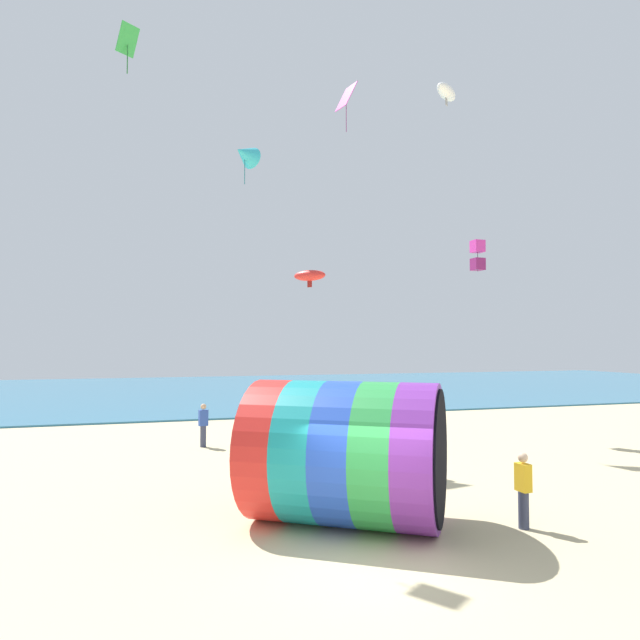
{
  "coord_description": "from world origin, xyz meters",
  "views": [
    {
      "loc": [
        -4.27,
        -10.42,
        4.2
      ],
      "look_at": [
        0.23,
        4.21,
        4.83
      ],
      "focal_mm": 32.0,
      "sensor_mm": 36.0,
      "label": 1
    }
  ],
  "objects_px": {
    "kite_magenta_diamond": "(346,97)",
    "kite_magenta_box": "(478,255)",
    "kite_green_diamond": "(128,41)",
    "bystander_near_water": "(249,425)",
    "bystander_mid_beach": "(203,425)",
    "kite_red_parafoil": "(310,276)",
    "kite_handler": "(523,490)",
    "giant_inflatable_tube": "(346,453)",
    "kite_white_parafoil": "(446,92)",
    "kite_cyan_delta": "(245,154)"
  },
  "relations": [
    {
      "from": "kite_magenta_box",
      "to": "kite_green_diamond",
      "type": "bearing_deg",
      "value": -158.73
    },
    {
      "from": "kite_magenta_diamond",
      "to": "kite_red_parafoil",
      "type": "relative_size",
      "value": 1.89
    },
    {
      "from": "kite_magenta_diamond",
      "to": "kite_green_diamond",
      "type": "bearing_deg",
      "value": -138.85
    },
    {
      "from": "kite_magenta_diamond",
      "to": "bystander_near_water",
      "type": "bearing_deg",
      "value": -153.39
    },
    {
      "from": "kite_green_diamond",
      "to": "bystander_mid_beach",
      "type": "height_order",
      "value": "kite_green_diamond"
    },
    {
      "from": "giant_inflatable_tube",
      "to": "kite_cyan_delta",
      "type": "height_order",
      "value": "kite_cyan_delta"
    },
    {
      "from": "kite_green_diamond",
      "to": "bystander_near_water",
      "type": "height_order",
      "value": "kite_green_diamond"
    },
    {
      "from": "bystander_near_water",
      "to": "kite_green_diamond",
      "type": "bearing_deg",
      "value": -127.92
    },
    {
      "from": "kite_magenta_box",
      "to": "kite_cyan_delta",
      "type": "distance_m",
      "value": 11.68
    },
    {
      "from": "kite_white_parafoil",
      "to": "kite_cyan_delta",
      "type": "bearing_deg",
      "value": 148.9
    },
    {
      "from": "giant_inflatable_tube",
      "to": "kite_magenta_diamond",
      "type": "xyz_separation_m",
      "value": [
        4.79,
        13.26,
        14.63
      ]
    },
    {
      "from": "kite_cyan_delta",
      "to": "kite_red_parafoil",
      "type": "distance_m",
      "value": 6.15
    },
    {
      "from": "kite_magenta_box",
      "to": "bystander_mid_beach",
      "type": "bearing_deg",
      "value": 178.16
    },
    {
      "from": "kite_cyan_delta",
      "to": "kite_red_parafoil",
      "type": "bearing_deg",
      "value": -51.24
    },
    {
      "from": "kite_magenta_diamond",
      "to": "bystander_mid_beach",
      "type": "relative_size",
      "value": 1.39
    },
    {
      "from": "kite_magenta_diamond",
      "to": "bystander_near_water",
      "type": "relative_size",
      "value": 1.45
    },
    {
      "from": "giant_inflatable_tube",
      "to": "kite_red_parafoil",
      "type": "relative_size",
      "value": 4.21
    },
    {
      "from": "kite_handler",
      "to": "kite_magenta_box",
      "type": "xyz_separation_m",
      "value": [
        6.64,
        12.1,
        7.47
      ]
    },
    {
      "from": "giant_inflatable_tube",
      "to": "kite_handler",
      "type": "relative_size",
      "value": 3.18
    },
    {
      "from": "kite_magenta_box",
      "to": "kite_white_parafoil",
      "type": "bearing_deg",
      "value": -132.62
    },
    {
      "from": "giant_inflatable_tube",
      "to": "kite_magenta_diamond",
      "type": "height_order",
      "value": "kite_magenta_diamond"
    },
    {
      "from": "bystander_near_water",
      "to": "bystander_mid_beach",
      "type": "bearing_deg",
      "value": 167.96
    },
    {
      "from": "kite_cyan_delta",
      "to": "bystander_mid_beach",
      "type": "distance_m",
      "value": 11.18
    },
    {
      "from": "kite_cyan_delta",
      "to": "kite_red_parafoil",
      "type": "height_order",
      "value": "kite_cyan_delta"
    },
    {
      "from": "kite_magenta_diamond",
      "to": "bystander_near_water",
      "type": "xyz_separation_m",
      "value": [
        -5.18,
        -2.59,
        -15.43
      ]
    },
    {
      "from": "bystander_near_water",
      "to": "bystander_mid_beach",
      "type": "xyz_separation_m",
      "value": [
        -1.81,
        0.39,
        0.04
      ]
    },
    {
      "from": "kite_green_diamond",
      "to": "bystander_near_water",
      "type": "bearing_deg",
      "value": 52.08
    },
    {
      "from": "giant_inflatable_tube",
      "to": "kite_handler",
      "type": "distance_m",
      "value": 4.1
    },
    {
      "from": "kite_handler",
      "to": "bystander_mid_beach",
      "type": "distance_m",
      "value": 13.85
    },
    {
      "from": "giant_inflatable_tube",
      "to": "kite_white_parafoil",
      "type": "bearing_deg",
      "value": 44.46
    },
    {
      "from": "kite_white_parafoil",
      "to": "kite_green_diamond",
      "type": "height_order",
      "value": "kite_white_parafoil"
    },
    {
      "from": "kite_red_parafoil",
      "to": "bystander_near_water",
      "type": "bearing_deg",
      "value": 120.41
    },
    {
      "from": "giant_inflatable_tube",
      "to": "kite_cyan_delta",
      "type": "distance_m",
      "value": 14.55
    },
    {
      "from": "kite_red_parafoil",
      "to": "bystander_near_water",
      "type": "distance_m",
      "value": 6.79
    },
    {
      "from": "giant_inflatable_tube",
      "to": "bystander_near_water",
      "type": "bearing_deg",
      "value": 92.1
    },
    {
      "from": "kite_magenta_diamond",
      "to": "kite_red_parafoil",
      "type": "bearing_deg",
      "value": -121.98
    },
    {
      "from": "kite_magenta_box",
      "to": "kite_magenta_diamond",
      "type": "xyz_separation_m",
      "value": [
        -5.61,
        2.61,
        7.94
      ]
    },
    {
      "from": "kite_green_diamond",
      "to": "giant_inflatable_tube",
      "type": "bearing_deg",
      "value": -42.07
    },
    {
      "from": "bystander_mid_beach",
      "to": "kite_red_parafoil",
      "type": "bearing_deg",
      "value": -43.21
    },
    {
      "from": "giant_inflatable_tube",
      "to": "kite_white_parafoil",
      "type": "height_order",
      "value": "kite_white_parafoil"
    },
    {
      "from": "giant_inflatable_tube",
      "to": "kite_red_parafoil",
      "type": "distance_m",
      "value": 9.34
    },
    {
      "from": "kite_green_diamond",
      "to": "kite_handler",
      "type": "bearing_deg",
      "value": -34.38
    },
    {
      "from": "kite_magenta_diamond",
      "to": "kite_magenta_box",
      "type": "bearing_deg",
      "value": -24.97
    },
    {
      "from": "kite_green_diamond",
      "to": "kite_red_parafoil",
      "type": "xyz_separation_m",
      "value": [
        6.44,
        3.12,
        -6.32
      ]
    },
    {
      "from": "bystander_mid_beach",
      "to": "kite_green_diamond",
      "type": "bearing_deg",
      "value": -114.25
    },
    {
      "from": "kite_magenta_diamond",
      "to": "kite_red_parafoil",
      "type": "height_order",
      "value": "kite_magenta_diamond"
    },
    {
      "from": "kite_magenta_box",
      "to": "kite_handler",
      "type": "bearing_deg",
      "value": -118.77
    },
    {
      "from": "giant_inflatable_tube",
      "to": "kite_white_parafoil",
      "type": "relative_size",
      "value": 3.62
    },
    {
      "from": "kite_magenta_diamond",
      "to": "kite_cyan_delta",
      "type": "relative_size",
      "value": 1.38
    },
    {
      "from": "giant_inflatable_tube",
      "to": "kite_green_diamond",
      "type": "height_order",
      "value": "kite_green_diamond"
    }
  ]
}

